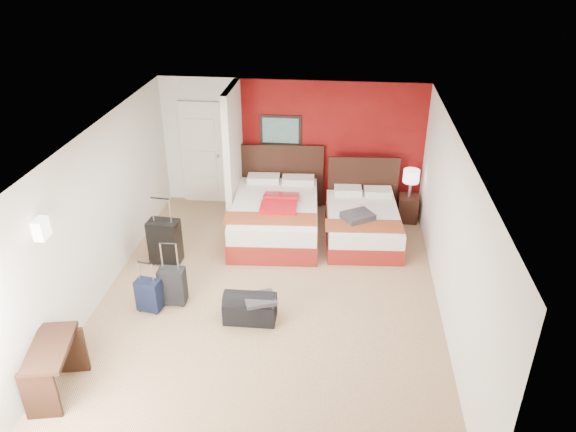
# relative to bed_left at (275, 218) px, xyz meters

# --- Properties ---
(ground) EXTENTS (6.50, 6.50, 0.00)m
(ground) POSITION_rel_bed_left_xyz_m (0.16, -1.97, -0.32)
(ground) COLOR tan
(ground) RESTS_ON ground
(room_walls) EXTENTS (5.02, 6.52, 2.50)m
(room_walls) POSITION_rel_bed_left_xyz_m (-1.25, -0.55, 0.93)
(room_walls) COLOR silver
(room_walls) RESTS_ON ground
(red_accent_panel) EXTENTS (3.50, 0.04, 2.50)m
(red_accent_panel) POSITION_rel_bed_left_xyz_m (0.91, 1.26, 0.93)
(red_accent_panel) COLOR maroon
(red_accent_panel) RESTS_ON ground
(partition_wall) EXTENTS (0.12, 1.20, 2.50)m
(partition_wall) POSITION_rel_bed_left_xyz_m (-0.84, 0.64, 0.93)
(partition_wall) COLOR silver
(partition_wall) RESTS_ON ground
(entry_door) EXTENTS (0.82, 0.06, 2.05)m
(entry_door) POSITION_rel_bed_left_xyz_m (-1.59, 1.23, 0.70)
(entry_door) COLOR silver
(entry_door) RESTS_ON ground
(bed_left) EXTENTS (1.64, 2.24, 0.64)m
(bed_left) POSITION_rel_bed_left_xyz_m (0.00, 0.00, 0.00)
(bed_left) COLOR white
(bed_left) RESTS_ON ground
(bed_right) EXTENTS (1.37, 1.88, 0.54)m
(bed_right) POSITION_rel_bed_left_xyz_m (1.55, -0.00, -0.05)
(bed_right) COLOR white
(bed_right) RESTS_ON ground
(red_suitcase_open) EXTENTS (0.64, 0.86, 0.11)m
(red_suitcase_open) POSITION_rel_bed_left_xyz_m (0.10, -0.10, 0.38)
(red_suitcase_open) COLOR #B30F17
(red_suitcase_open) RESTS_ON bed_left
(jacket_bundle) EXTENTS (0.62, 0.59, 0.12)m
(jacket_bundle) POSITION_rel_bed_left_xyz_m (1.45, -0.30, 0.28)
(jacket_bundle) COLOR #3A393E
(jacket_bundle) RESTS_ON bed_right
(nightstand) EXTENTS (0.38, 0.38, 0.50)m
(nightstand) POSITION_rel_bed_left_xyz_m (2.41, 0.79, -0.07)
(nightstand) COLOR black
(nightstand) RESTS_ON ground
(table_lamp) EXTENTS (0.33, 0.33, 0.53)m
(table_lamp) POSITION_rel_bed_left_xyz_m (2.41, 0.79, 0.44)
(table_lamp) COLOR silver
(table_lamp) RESTS_ON nightstand
(suitcase_black) EXTENTS (0.52, 0.35, 0.74)m
(suitcase_black) POSITION_rel_bed_left_xyz_m (-1.67, -1.13, 0.05)
(suitcase_black) COLOR black
(suitcase_black) RESTS_ON ground
(suitcase_charcoal) EXTENTS (0.38, 0.24, 0.56)m
(suitcase_charcoal) POSITION_rel_bed_left_xyz_m (-1.23, -2.20, -0.04)
(suitcase_charcoal) COLOR black
(suitcase_charcoal) RESTS_ON ground
(suitcase_navy) EXTENTS (0.37, 0.26, 0.47)m
(suitcase_navy) POSITION_rel_bed_left_xyz_m (-1.52, -2.40, -0.09)
(suitcase_navy) COLOR black
(suitcase_navy) RESTS_ON ground
(duffel_bag) EXTENTS (0.73, 0.40, 0.37)m
(duffel_bag) POSITION_rel_bed_left_xyz_m (-0.04, -2.46, -0.14)
(duffel_bag) COLOR black
(duffel_bag) RESTS_ON ground
(jacket_draped) EXTENTS (0.52, 0.48, 0.06)m
(jacket_draped) POSITION_rel_bed_left_xyz_m (0.11, -2.51, 0.07)
(jacket_draped) COLOR #333337
(jacket_draped) RESTS_ON duffel_bag
(desk) EXTENTS (0.60, 0.94, 0.72)m
(desk) POSITION_rel_bed_left_xyz_m (-2.06, -4.08, 0.04)
(desk) COLOR black
(desk) RESTS_ON ground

